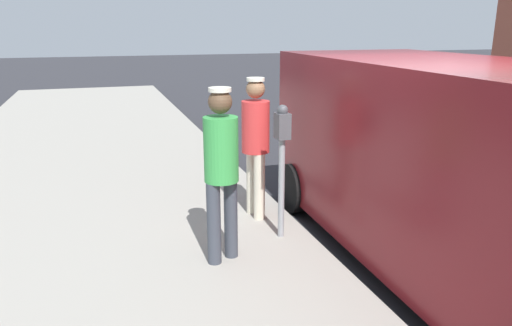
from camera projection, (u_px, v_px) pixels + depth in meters
name	position (u px, v px, depth m)	size (l,w,h in m)	color
ground_plane	(412.00, 254.00, 5.47)	(80.00, 80.00, 0.00)	#2D2D33
sidewalk_slab	(84.00, 301.00, 4.39)	(5.00, 32.00, 0.15)	#9E998E
parking_meter_near	(282.00, 149.00, 5.30)	(0.14, 0.18, 1.52)	gray
pedestrian_in_green	(221.00, 164.00, 4.75)	(0.34, 0.34, 1.77)	#383D47
pedestrian_in_red	(256.00, 139.00, 5.92)	(0.34, 0.36, 1.74)	beige
parked_van	(463.00, 165.00, 4.78)	(2.24, 5.25, 2.15)	maroon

